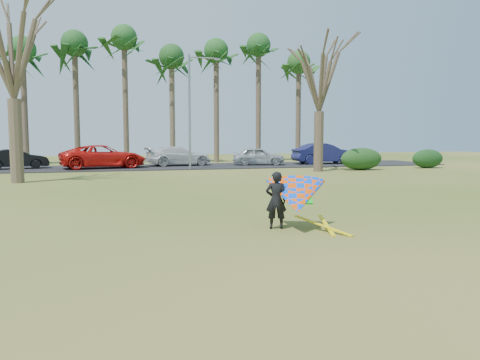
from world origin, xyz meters
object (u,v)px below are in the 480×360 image
object	(u,v)px
bare_tree_right	(320,72)
car_1	(16,159)
kite_flyer	(295,196)
streetlight	(192,106)
bare_tree_left	(12,43)
car_3	(178,156)
car_2	(103,157)
car_5	(324,154)
car_4	(259,156)

from	to	relation	value
bare_tree_right	car_1	bearing A→B (deg)	159.68
kite_flyer	streetlight	bearing A→B (deg)	86.68
bare_tree_left	kite_flyer	distance (m)	18.40
car_3	bare_tree_right	bearing A→B (deg)	-141.46
bare_tree_left	car_3	distance (m)	15.86
streetlight	car_2	bearing A→B (deg)	158.82
car_2	car_5	bearing A→B (deg)	-99.57
kite_flyer	bare_tree_right	bearing A→B (deg)	63.05
bare_tree_left	car_2	world-z (taller)	bare_tree_left
car_1	kite_flyer	bearing A→B (deg)	-171.22
bare_tree_right	bare_tree_left	bearing A→B (deg)	-170.54
car_1	car_4	xyz separation A→B (m)	(17.87, -0.36, 0.02)
car_5	kite_flyer	bearing A→B (deg)	153.86
car_3	kite_flyer	bearing A→B (deg)	170.40
car_3	kite_flyer	world-z (taller)	kite_flyer
car_3	car_5	distance (m)	12.11
bare_tree_right	car_2	world-z (taller)	bare_tree_right
streetlight	car_1	world-z (taller)	streetlight
bare_tree_right	kite_flyer	size ratio (longest dim) A/B	3.86
car_2	car_5	distance (m)	17.74
car_4	car_5	bearing A→B (deg)	-75.22
streetlight	kite_flyer	size ratio (longest dim) A/B	3.35
bare_tree_right	car_3	xyz separation A→B (m)	(-8.24, 7.90, -5.76)
streetlight	bare_tree_left	bearing A→B (deg)	-145.43
bare_tree_right	car_4	world-z (taller)	bare_tree_right
car_3	car_5	size ratio (longest dim) A/B	0.99
car_1	car_2	bearing A→B (deg)	-113.65
car_2	car_4	world-z (taller)	car_2
car_4	kite_flyer	world-z (taller)	kite_flyer
car_2	kite_flyer	xyz separation A→B (m)	(4.78, -24.27, -0.05)
car_3	streetlight	bearing A→B (deg)	178.21
car_4	bare_tree_left	bearing A→B (deg)	135.96
bare_tree_right	kite_flyer	bearing A→B (deg)	-116.95
bare_tree_left	car_1	xyz separation A→B (m)	(-1.80, 10.33, -6.17)
streetlight	car_4	bearing A→B (deg)	26.70
kite_flyer	bare_tree_left	bearing A→B (deg)	120.78
car_1	car_4	distance (m)	17.88
bare_tree_left	car_4	bearing A→B (deg)	31.82
bare_tree_right	car_4	bearing A→B (deg)	105.48
car_4	car_2	bearing A→B (deg)	107.14
streetlight	car_1	size ratio (longest dim) A/B	1.91
car_4	car_1	bearing A→B (deg)	102.99
car_5	car_1	bearing A→B (deg)	90.56
car_3	car_4	world-z (taller)	car_3
streetlight	car_1	distance (m)	12.96
car_3	kite_flyer	distance (m)	25.84
car_2	kite_flyer	world-z (taller)	kite_flyer
car_4	kite_flyer	xyz separation A→B (m)	(-7.18, -24.89, 0.07)
car_3	car_5	xyz separation A→B (m)	(12.07, -0.86, 0.11)
streetlight	car_4	size ratio (longest dim) A/B	1.92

